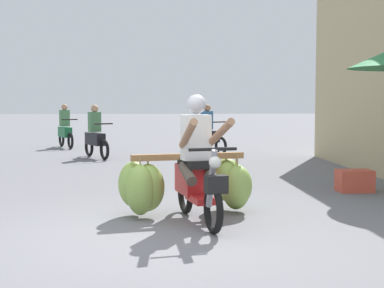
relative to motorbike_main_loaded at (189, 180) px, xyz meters
The scene contains 6 objects.
ground_plane 1.45m from the motorbike_main_loaded, 114.10° to the right, with size 120.00×120.00×0.00m, color slate.
motorbike_main_loaded is the anchor object (origin of this frame).
motorbike_distant_ahead_left 11.64m from the motorbike_main_loaded, 106.02° to the left, with size 0.78×1.52×1.40m.
motorbike_distant_ahead_right 8.00m from the motorbike_main_loaded, 103.96° to the left, with size 0.85×1.49×1.40m.
motorbike_distant_far_ahead 8.87m from the motorbike_main_loaded, 82.58° to the left, with size 0.90×1.45×1.40m.
produce_crate 3.42m from the motorbike_main_loaded, 32.52° to the left, with size 0.56×0.40×0.36m, color #CC4C38.
Camera 1 is at (0.04, -6.02, 1.50)m, focal length 53.21 mm.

